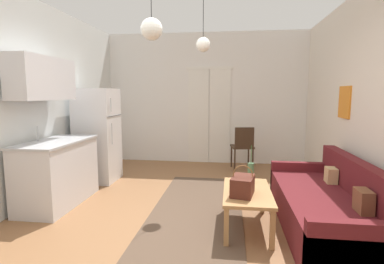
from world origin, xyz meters
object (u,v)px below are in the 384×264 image
refrigerator (98,135)px  accent_chair (243,145)px  coffee_table (247,195)px  pendant_lamp_far (203,45)px  bamboo_vase (251,173)px  couch (331,208)px  pendant_lamp_near (152,29)px  handbag (243,185)px

refrigerator → accent_chair: size_ratio=1.85×
coffee_table → pendant_lamp_far: pendant_lamp_far is taller
bamboo_vase → refrigerator: (-2.55, 1.29, 0.24)m
bamboo_vase → refrigerator: 2.87m
couch → pendant_lamp_near: size_ratio=2.83×
coffee_table → couch: bearing=2.6°
refrigerator → accent_chair: bearing=22.9°
couch → pendant_lamp_near: 2.76m
couch → pendant_lamp_far: pendant_lamp_far is taller
bamboo_vase → refrigerator: refrigerator is taller
handbag → accent_chair: 2.80m
couch → accent_chair: accent_chair is taller
coffee_table → bamboo_vase: bamboo_vase is taller
refrigerator → accent_chair: refrigerator is taller
pendant_lamp_near → handbag: bearing=1.7°
coffee_table → accent_chair: 2.65m
couch → coffee_table: (-0.92, -0.04, 0.12)m
handbag → pendant_lamp_far: (-0.54, 1.13, 1.67)m
bamboo_vase → handbag: bearing=-104.7°
accent_chair → coffee_table: bearing=77.8°
couch → handbag: size_ratio=5.71×
refrigerator → pendant_lamp_near: bearing=-50.1°
couch → coffee_table: size_ratio=2.13×
couch → handbag: 1.04m
handbag → refrigerator: 3.00m
refrigerator → pendant_lamp_far: (1.90, -0.59, 1.40)m
couch → refrigerator: bearing=155.9°
bamboo_vase → couch: bearing=-15.4°
couch → pendant_lamp_far: size_ratio=2.94×
pendant_lamp_near → pendant_lamp_far: 1.24m
bamboo_vase → pendant_lamp_near: (-1.08, -0.46, 1.63)m
refrigerator → coffee_table: bearing=-32.2°
couch → pendant_lamp_far: (-1.52, 0.94, 1.95)m
accent_chair → pendant_lamp_far: 2.47m
coffee_table → refrigerator: bearing=147.8°
pendant_lamp_near → pendant_lamp_far: bearing=69.6°
couch → coffee_table: 0.93m
handbag → accent_chair: bearing=87.8°
handbag → pendant_lamp_near: bearing=-178.3°
refrigerator → handbag: bearing=-35.3°
pendant_lamp_far → handbag: bearing=-64.4°
coffee_table → pendant_lamp_near: bearing=-170.2°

